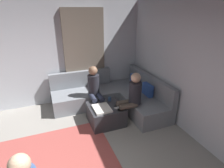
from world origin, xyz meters
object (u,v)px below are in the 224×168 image
object	(u,v)px
coffee_mug	(110,99)
person_on_couch_back	(131,96)
person_on_couch_side	(95,89)
ottoman	(106,114)
sectional_couch	(115,96)
game_remote	(118,108)

from	to	relation	value
coffee_mug	person_on_couch_back	bearing A→B (deg)	41.35
coffee_mug	person_on_couch_back	size ratio (longest dim) A/B	0.08
person_on_couch_side	ottoman	bearing A→B (deg)	100.64
coffee_mug	person_on_couch_back	xyz separation A→B (m)	(0.41, 0.36, 0.19)
sectional_couch	person_on_couch_back	size ratio (longest dim) A/B	2.12
game_remote	person_on_couch_back	xyz separation A→B (m)	(0.01, 0.32, 0.23)
person_on_couch_back	person_on_couch_side	world-z (taller)	same
sectional_couch	game_remote	xyz separation A→B (m)	(0.84, -0.27, 0.15)
coffee_mug	game_remote	size ratio (longest dim) A/B	0.63
game_remote	person_on_couch_side	bearing A→B (deg)	-155.40
sectional_couch	coffee_mug	world-z (taller)	sectional_couch
game_remote	coffee_mug	bearing A→B (deg)	-174.29
sectional_couch	person_on_couch_back	bearing A→B (deg)	3.72
person_on_couch_back	person_on_couch_side	distance (m)	0.95
sectional_couch	game_remote	size ratio (longest dim) A/B	17.00
game_remote	person_on_couch_back	distance (m)	0.39
ottoman	person_on_couch_back	world-z (taller)	person_on_couch_back
coffee_mug	person_on_couch_side	size ratio (longest dim) A/B	0.08
game_remote	ottoman	bearing A→B (deg)	-129.29
sectional_couch	person_on_couch_side	size ratio (longest dim) A/B	2.12
sectional_couch	ottoman	distance (m)	0.82
ottoman	sectional_couch	bearing A→B (deg)	143.57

